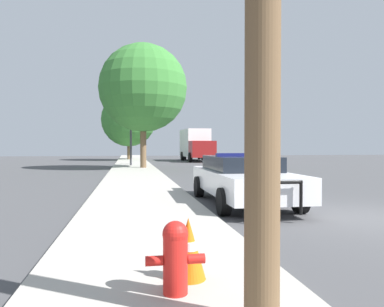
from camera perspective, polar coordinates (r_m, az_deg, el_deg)
ground_plane at (r=9.40m, az=26.34°, el=-8.90°), size 110.00×110.00×0.00m
sidewalk_left at (r=7.65m, az=-6.92°, el=-10.59°), size 3.00×110.00×0.13m
police_car at (r=10.64m, az=7.63°, el=-3.70°), size 2.18×5.44×1.42m
fire_hydrant at (r=3.91m, az=-2.55°, el=-15.22°), size 0.60×0.26×0.74m
traffic_light at (r=29.46m, az=-6.66°, el=4.54°), size 3.30×0.35×4.58m
car_background_distant at (r=43.47m, az=0.44°, el=-0.11°), size 2.24×4.53×1.21m
box_truck at (r=40.12m, az=0.60°, el=1.42°), size 2.78×7.71×3.42m
tree_sidewalk_far at (r=42.67m, az=-9.63°, el=5.16°), size 6.10×6.10×7.54m
tree_sidewalk_mid at (r=26.37m, az=-7.46°, el=9.86°), size 6.07×6.07×8.54m
traffic_cone at (r=4.32m, az=-0.57°, el=-14.22°), size 0.40×0.40×0.69m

